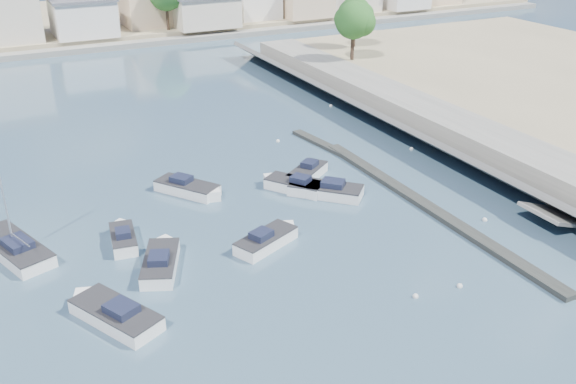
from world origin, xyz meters
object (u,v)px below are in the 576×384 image
object	(u,v)px
motorboat_b	(123,238)
motorboat_h	(268,240)
motorboat_c	(322,190)
sailboat	(12,247)
motorboat_g	(190,189)
motorboat_d	(306,175)
motorboat_e	(161,261)
motorboat_f	(292,185)
motorboat_a	(112,314)

from	to	relation	value
motorboat_b	motorboat_h	world-z (taller)	same
motorboat_b	motorboat_c	xyz separation A→B (m)	(14.97, 0.56, 0.00)
motorboat_h	sailboat	bearing A→B (deg)	156.41
motorboat_b	motorboat_g	bearing A→B (deg)	39.54
motorboat_c	motorboat_h	size ratio (longest dim) A/B	1.09
motorboat_d	sailboat	xyz separation A→B (m)	(-21.75, -1.65, 0.03)
motorboat_d	motorboat_g	xyz separation A→B (m)	(-8.99, 1.53, 0.00)
motorboat_c	motorboat_d	bearing A→B (deg)	84.36
motorboat_b	motorboat_e	xyz separation A→B (m)	(1.34, -3.89, 0.00)
motorboat_c	motorboat_f	bearing A→B (deg)	131.27
motorboat_a	motorboat_d	world-z (taller)	same
motorboat_f	motorboat_a	bearing A→B (deg)	-147.41
motorboat_d	motorboat_e	world-z (taller)	same
motorboat_b	motorboat_c	bearing A→B (deg)	2.15
motorboat_e	motorboat_g	xyz separation A→B (m)	(4.94, 9.08, 0.00)
motorboat_b	motorboat_e	world-z (taller)	same
motorboat_a	motorboat_c	distance (m)	19.36
motorboat_e	motorboat_g	bearing A→B (deg)	61.42
motorboat_h	motorboat_c	bearing A→B (deg)	36.41
motorboat_d	motorboat_a	bearing A→B (deg)	-147.13
motorboat_a	motorboat_g	size ratio (longest dim) A/B	1.13
motorboat_g	motorboat_h	world-z (taller)	same
motorboat_c	motorboat_b	bearing A→B (deg)	-177.85
motorboat_d	motorboat_h	distance (m)	10.71
motorboat_f	motorboat_g	xyz separation A→B (m)	(-7.13, 2.85, 0.00)
motorboat_g	motorboat_h	size ratio (longest dim) A/B	1.05
motorboat_c	motorboat_h	xyz separation A→B (m)	(-6.75, -4.98, -0.00)
motorboat_h	sailboat	world-z (taller)	sailboat
motorboat_c	motorboat_e	world-z (taller)	same
motorboat_c	motorboat_f	distance (m)	2.36
motorboat_b	sailboat	bearing A→B (deg)	162.81
motorboat_e	motorboat_g	size ratio (longest dim) A/B	1.02
motorboat_d	motorboat_g	bearing A→B (deg)	170.34
motorboat_b	motorboat_f	size ratio (longest dim) A/B	0.88
motorboat_c	motorboat_f	xyz separation A→B (m)	(-1.56, 1.77, -0.00)
motorboat_e	motorboat_f	world-z (taller)	same
motorboat_c	motorboat_h	world-z (taller)	same
motorboat_g	motorboat_h	xyz separation A→B (m)	(1.94, -9.60, -0.00)
motorboat_f	sailboat	distance (m)	19.89
motorboat_a	motorboat_e	size ratio (longest dim) A/B	1.11
motorboat_b	motorboat_d	world-z (taller)	same
motorboat_f	motorboat_h	bearing A→B (deg)	-127.55
motorboat_a	motorboat_e	xyz separation A→B (m)	(3.82, 3.93, -0.00)
motorboat_a	motorboat_b	bearing A→B (deg)	72.39
sailboat	motorboat_b	bearing A→B (deg)	-17.19
motorboat_b	sailboat	distance (m)	6.78
motorboat_c	motorboat_a	bearing A→B (deg)	-154.34
motorboat_d	motorboat_e	bearing A→B (deg)	-151.57
motorboat_h	motorboat_f	bearing A→B (deg)	52.45
motorboat_c	motorboat_d	xyz separation A→B (m)	(0.31, 3.09, -0.00)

